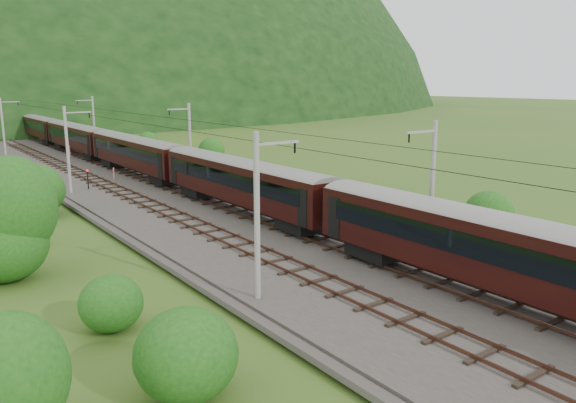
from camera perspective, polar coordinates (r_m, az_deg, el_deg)
ground at (r=31.18m, az=6.62°, el=-7.68°), size 600.00×600.00×0.00m
railbed at (r=38.71m, az=-3.45°, el=-3.43°), size 14.00×220.00×0.30m
track_left at (r=37.46m, az=-6.55°, el=-3.67°), size 2.40×220.00×0.27m
track_right at (r=39.95m, az=-0.55°, el=-2.58°), size 2.40×220.00×0.27m
catenary_left at (r=55.56m, az=-21.42°, el=5.09°), size 2.54×192.28×8.00m
catenary_right at (r=59.81m, az=-9.99°, el=6.19°), size 2.54×192.28×8.00m
overhead_wires at (r=37.44m, az=-3.58°, el=6.87°), size 4.83×198.00×0.03m
train at (r=63.06m, az=-15.04°, el=5.27°), size 2.87×160.31×4.99m
hazard_post_near at (r=61.89m, az=-17.28°, el=2.71°), size 0.14×0.14×1.30m
hazard_post_far at (r=82.52m, az=-21.30°, el=4.78°), size 0.17×0.17×1.62m
signal at (r=57.31m, az=-19.68°, el=2.30°), size 0.21×0.21×1.91m
vegetation_left at (r=42.10m, az=-26.28°, el=-0.41°), size 11.41×150.78×6.74m
vegetation_right at (r=53.84m, az=2.27°, el=2.37°), size 5.41×102.89×3.07m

